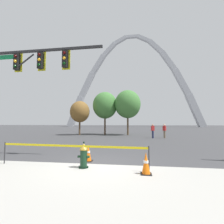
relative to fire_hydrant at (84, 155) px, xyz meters
name	(u,v)px	position (x,y,z in m)	size (l,w,h in m)	color
ground_plane	(97,164)	(0.36, 0.68, -0.47)	(240.00, 240.00, 0.00)	#3D3D3F
sidewalk_near_curb	(41,222)	(0.36, -3.40, -0.46)	(40.00, 8.00, 0.01)	#A8A59E
fire_hydrant	(84,155)	(0.00, 0.00, 0.00)	(0.46, 0.48, 0.99)	black
caution_tape_barrier	(70,151)	(-0.54, -0.04, 0.17)	(5.94, 0.39, 0.90)	#232326
traffic_cone_by_hydrant	(146,163)	(2.30, -0.46, -0.11)	(0.36, 0.36, 0.73)	black
traffic_cone_mid_sidewalk	(88,153)	(-0.14, 1.08, -0.11)	(0.36, 0.36, 0.73)	black
traffic_signal_gantry	(22,76)	(-4.12, 1.84, 3.80)	(6.42, 0.44, 6.00)	#232326
monument_arch	(132,84)	(0.36, 67.82, 18.65)	(60.96, 2.63, 42.72)	#B2B5BC
tree_far_left	(80,112)	(-5.97, 16.37, 2.84)	(2.76, 2.76, 4.84)	brown
tree_left_mid	(105,105)	(-2.56, 17.68, 3.84)	(3.60, 3.60, 6.29)	#473323
tree_center_left	(128,104)	(0.81, 17.25, 3.91)	(3.65, 3.65, 6.39)	brown
pedestrian_walking_left	(153,131)	(3.83, 12.92, 0.35)	(0.39, 0.31, 1.59)	#232847
pedestrian_standing_center	(164,131)	(5.14, 13.16, 0.35)	(0.37, 0.39, 1.59)	brown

